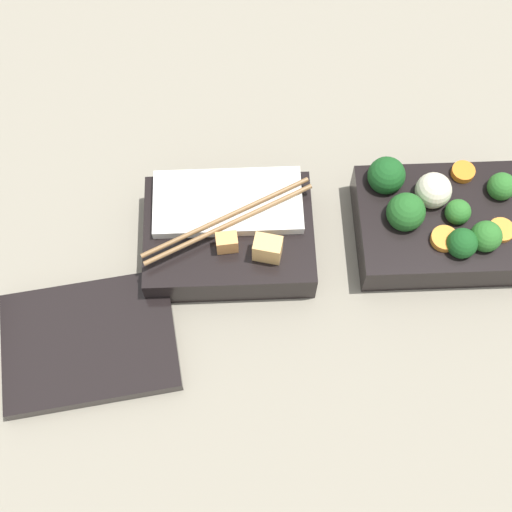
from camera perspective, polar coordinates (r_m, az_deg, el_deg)
The scene contains 4 objects.
ground_plane at distance 0.81m, azimuth 4.90°, elevation 1.42°, with size 3.00×3.00×0.00m, color gray.
bento_tray_vegetable at distance 0.81m, azimuth 14.38°, elevation 2.86°, with size 0.18×0.13×0.08m.
bento_tray_rice at distance 0.78m, azimuth -2.13°, elevation 1.86°, with size 0.18×0.13×0.07m.
bento_lid at distance 0.77m, azimuth -13.14°, elevation -6.72°, with size 0.18×0.13×0.02m, color black.
Camera 1 is at (0.08, 0.36, 0.73)m, focal length 50.00 mm.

